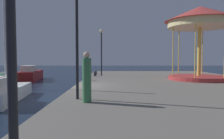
{
  "coord_description": "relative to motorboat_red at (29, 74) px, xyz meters",
  "views": [
    {
      "loc": [
        2.31,
        -12.78,
        2.46
      ],
      "look_at": [
        2.37,
        2.05,
        1.68
      ],
      "focal_mm": 33.0,
      "sensor_mm": 36.0,
      "label": 1
    }
  ],
  "objects": [
    {
      "name": "quay_dock",
      "position": [
        13.93,
        -10.6,
        -0.26
      ],
      "size": [
        13.85,
        29.23,
        0.8
      ],
      "primitive_type": "cube",
      "color": "slate",
      "rests_on": "ground"
    },
    {
      "name": "sailboat_white",
      "position": [
        3.02,
        -11.64,
        -0.09
      ],
      "size": [
        2.52,
        5.67,
        6.65
      ],
      "color": "white",
      "rests_on": "ground"
    },
    {
      "name": "bollard_south",
      "position": [
        7.7,
        -3.92,
        0.34
      ],
      "size": [
        0.24,
        0.24,
        0.4
      ],
      "primitive_type": "cylinder",
      "color": "#2D2D33",
      "rests_on": "quay_dock"
    },
    {
      "name": "bollard_center",
      "position": [
        7.46,
        -7.55,
        0.34
      ],
      "size": [
        0.24,
        0.24,
        0.4
      ],
      "primitive_type": "cylinder",
      "color": "#2D2D33",
      "rests_on": "quay_dock"
    },
    {
      "name": "motorboat_red",
      "position": [
        0.0,
        0.0,
        0.0
      ],
      "size": [
        2.51,
        5.6,
        1.69
      ],
      "color": "maroon",
      "rests_on": "ground"
    },
    {
      "name": "bollard_north",
      "position": [
        7.64,
        -2.26,
        0.34
      ],
      "size": [
        0.24,
        0.24,
        0.4
      ],
      "primitive_type": "cylinder",
      "color": "#2D2D33",
      "rests_on": "quay_dock"
    },
    {
      "name": "person_by_the_water",
      "position": [
        8.36,
        -15.62,
        1.04
      ],
      "size": [
        0.34,
        0.34,
        1.92
      ],
      "color": "#387247",
      "rests_on": "quay_dock"
    },
    {
      "name": "ground_plane",
      "position": [
        7.01,
        -10.6,
        -0.66
      ],
      "size": [
        120.0,
        120.0,
        0.0
      ],
      "primitive_type": "plane",
      "color": "#162338"
    },
    {
      "name": "lamp_post_far_end",
      "position": [
        8.29,
        -3.3,
        3.2
      ],
      "size": [
        0.36,
        0.36,
        4.51
      ],
      "color": "black",
      "rests_on": "quay_dock"
    },
    {
      "name": "lamp_post_mid_promenade",
      "position": [
        7.9,
        -14.99,
        3.34
      ],
      "size": [
        0.36,
        0.36,
        4.75
      ],
      "color": "black",
      "rests_on": "quay_dock"
    },
    {
      "name": "carousel",
      "position": [
        16.18,
        -7.19,
        4.47
      ],
      "size": [
        5.43,
        5.43,
        5.73
      ],
      "color": "#B23333",
      "rests_on": "quay_dock"
    }
  ]
}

